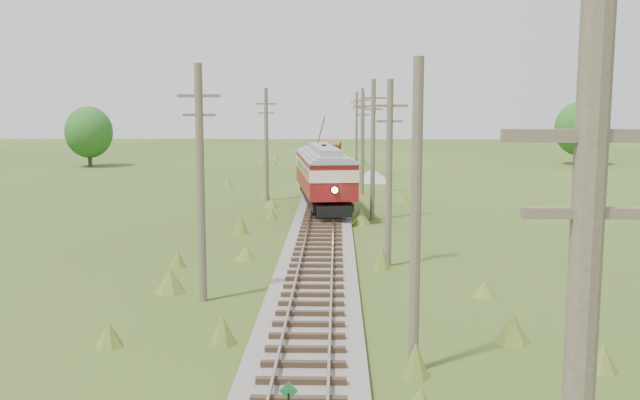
{
  "coord_description": "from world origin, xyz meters",
  "views": [
    {
      "loc": [
        0.92,
        -14.43,
        7.61
      ],
      "look_at": [
        0.0,
        23.79,
        2.29
      ],
      "focal_mm": 40.0,
      "sensor_mm": 36.0,
      "label": 1
    }
  ],
  "objects_px": {
    "switch_marker": "(289,400)",
    "streetcar": "(324,172)",
    "gondola": "(329,153)",
    "gravel_pile": "(374,175)"
  },
  "relations": [
    {
      "from": "gondola",
      "to": "streetcar",
      "type": "bearing_deg",
      "value": -88.05
    },
    {
      "from": "switch_marker",
      "to": "gravel_pile",
      "type": "bearing_deg",
      "value": 84.88
    },
    {
      "from": "switch_marker",
      "to": "streetcar",
      "type": "bearing_deg",
      "value": 89.65
    },
    {
      "from": "switch_marker",
      "to": "gravel_pile",
      "type": "height_order",
      "value": "gravel_pile"
    },
    {
      "from": "gravel_pile",
      "to": "streetcar",
      "type": "bearing_deg",
      "value": -103.66
    },
    {
      "from": "switch_marker",
      "to": "gondola",
      "type": "distance_m",
      "value": 62.11
    },
    {
      "from": "switch_marker",
      "to": "gondola",
      "type": "bearing_deg",
      "value": 89.82
    },
    {
      "from": "gravel_pile",
      "to": "switch_marker",
      "type": "bearing_deg",
      "value": -95.12
    },
    {
      "from": "streetcar",
      "to": "gondola",
      "type": "xyz_separation_m",
      "value": [
        -0.0,
        28.85,
        -0.81
      ]
    },
    {
      "from": "switch_marker",
      "to": "streetcar",
      "type": "relative_size",
      "value": 0.08
    }
  ]
}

